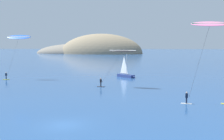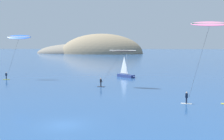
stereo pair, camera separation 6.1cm
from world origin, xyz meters
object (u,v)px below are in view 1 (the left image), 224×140
object	(u,v)px
sailboat_near	(127,75)
kitesurfer_pink	(208,31)
kitesurfer_blue	(18,40)
kitesurfer_black	(121,54)

from	to	relation	value
sailboat_near	kitesurfer_pink	world-z (taller)	kitesurfer_pink
kitesurfer_blue	kitesurfer_black	xyz separation A→B (m)	(23.40, -10.28, -2.60)
kitesurfer_pink	kitesurfer_black	distance (m)	18.24
sailboat_near	kitesurfer_pink	bearing A→B (deg)	-69.32
kitesurfer_blue	kitesurfer_black	size ratio (longest dim) A/B	1.33
sailboat_near	kitesurfer_pink	distance (m)	32.33
kitesurfer_pink	kitesurfer_blue	distance (m)	42.53
sailboat_near	kitesurfer_blue	size ratio (longest dim) A/B	0.56
kitesurfer_black	sailboat_near	bearing A→B (deg)	85.79
kitesurfer_pink	kitesurfer_blue	size ratio (longest dim) A/B	1.12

